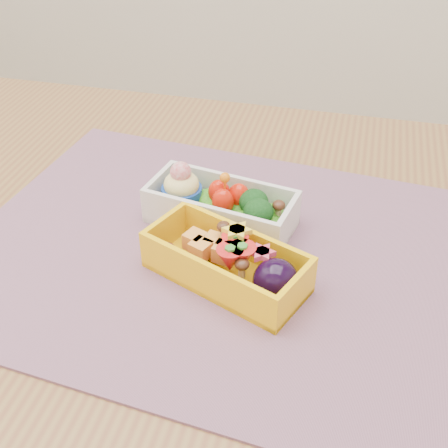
% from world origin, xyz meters
% --- Properties ---
extents(table, '(1.20, 0.80, 0.75)m').
position_xyz_m(table, '(0.00, 0.00, 0.65)').
color(table, brown).
rests_on(table, ground).
extents(placemat, '(0.63, 0.51, 0.00)m').
position_xyz_m(placemat, '(0.03, -0.01, 0.75)').
color(placemat, '#835A6D').
rests_on(placemat, table).
extents(bento_white, '(0.19, 0.11, 0.07)m').
position_xyz_m(bento_white, '(0.02, 0.04, 0.78)').
color(bento_white, silver).
rests_on(bento_white, placemat).
extents(bento_yellow, '(0.20, 0.14, 0.06)m').
position_xyz_m(bento_yellow, '(0.06, -0.06, 0.78)').
color(bento_yellow, yellow).
rests_on(bento_yellow, placemat).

